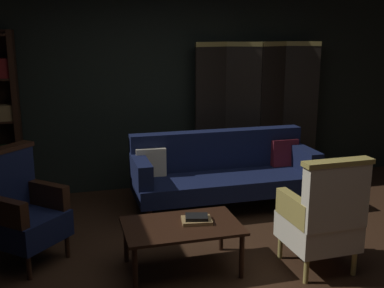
{
  "coord_description": "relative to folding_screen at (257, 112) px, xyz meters",
  "views": [
    {
      "loc": [
        -1.19,
        -3.56,
        2.04
      ],
      "look_at": [
        0.0,
        0.8,
        0.95
      ],
      "focal_mm": 44.18,
      "sensor_mm": 36.0,
      "label": 1
    }
  ],
  "objects": [
    {
      "name": "armchair_gilt_accent",
      "position": [
        -0.4,
        -2.42,
        -0.5
      ],
      "size": [
        0.6,
        0.59,
        1.04
      ],
      "color": "tan",
      "rests_on": "ground_plane"
    },
    {
      "name": "velvet_couch",
      "position": [
        -0.73,
        -0.74,
        -0.53
      ],
      "size": [
        2.12,
        0.78,
        0.88
      ],
      "color": "black",
      "rests_on": "ground_plane"
    },
    {
      "name": "back_wall",
      "position": [
        -1.28,
        0.25,
        0.41
      ],
      "size": [
        7.2,
        0.1,
        2.8
      ],
      "primitive_type": "cube",
      "color": "black",
      "rests_on": "ground_plane"
    },
    {
      "name": "armchair_wing_left",
      "position": [
        -2.89,
        -1.56,
        -0.5
      ],
      "size": [
        0.82,
        0.82,
        1.04
      ],
      "color": "black",
      "rests_on": "ground_plane"
    },
    {
      "name": "book_tan_leather",
      "position": [
        -1.42,
        -2.08,
        -0.55
      ],
      "size": [
        0.28,
        0.23,
        0.03
      ],
      "primitive_type": "cube",
      "rotation": [
        0.0,
        0.0,
        -0.14
      ],
      "color": "#9E7A47",
      "rests_on": "coffee_table"
    },
    {
      "name": "folding_screen",
      "position": [
        0.0,
        0.0,
        0.0
      ],
      "size": [
        1.71,
        0.23,
        1.9
      ],
      "color": "black",
      "rests_on": "ground_plane"
    },
    {
      "name": "book_black_cloth",
      "position": [
        -1.42,
        -2.08,
        -0.52
      ],
      "size": [
        0.22,
        0.19,
        0.03
      ],
      "primitive_type": "cube",
      "rotation": [
        0.0,
        0.0,
        -0.24
      ],
      "color": "black",
      "rests_on": "book_tan_leather"
    },
    {
      "name": "ground_plane",
      "position": [
        -1.28,
        -2.2,
        -0.99
      ],
      "size": [
        10.0,
        10.0,
        0.0
      ],
      "primitive_type": "plane",
      "color": "#331E11"
    },
    {
      "name": "coffee_table",
      "position": [
        -1.56,
        -2.1,
        -0.61
      ],
      "size": [
        1.0,
        0.64,
        0.42
      ],
      "color": "black",
      "rests_on": "ground_plane"
    }
  ]
}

